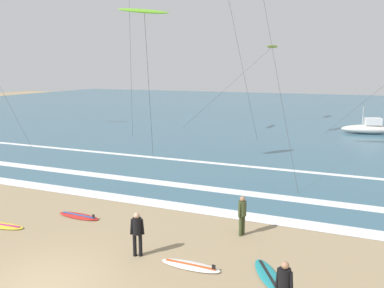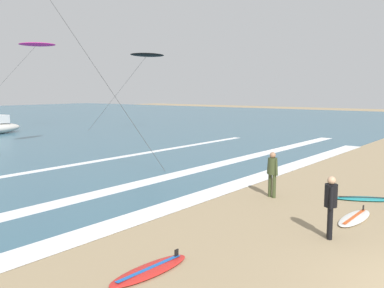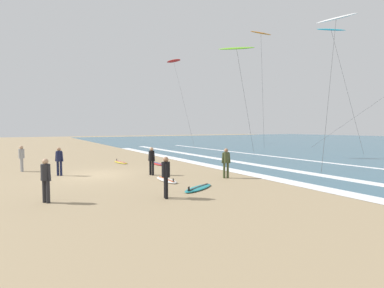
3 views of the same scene
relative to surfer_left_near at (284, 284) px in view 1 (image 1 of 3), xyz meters
name	(u,v)px [view 1 (image 1 of 3)]	position (x,y,z in m)	size (l,w,h in m)	color
ground_plane	(43,285)	(-6.98, -1.19, -0.96)	(160.00, 160.00, 0.00)	#9E8763
ocean_surface	(294,112)	(-6.98, 51.26, -0.95)	(140.00, 90.00, 0.01)	#386075
wave_foam_shoreline	(161,204)	(-6.96, 6.66, -0.94)	(40.50, 1.03, 0.01)	white
wave_foam_mid_break	(199,187)	(-6.25, 9.84, -0.94)	(46.53, 0.88, 0.01)	white
wave_foam_outer_break	(202,162)	(-8.27, 15.51, -0.94)	(42.55, 0.53, 0.01)	white
surfer_left_near	(284,284)	(0.00, 0.00, 0.00)	(0.51, 0.32, 1.60)	black
surfer_background_far	(242,212)	(-2.40, 4.66, 0.00)	(0.32, 0.51, 1.60)	#384223
surfer_left_far	(137,230)	(-5.29, 1.57, 0.00)	(0.50, 0.32, 1.60)	black
surfboard_foreground_flat	(190,266)	(-3.29, 1.55, -0.91)	(2.11, 0.63, 0.25)	silver
surfboard_right_spare	(2,225)	(-11.84, 1.68, -0.91)	(2.15, 0.79, 0.25)	yellow
surfboard_left_pile	(79,216)	(-9.57, 3.78, -0.91)	(2.12, 0.69, 0.25)	red
surfboard_near_water	(268,275)	(-0.79, 1.94, -0.91)	(1.56, 2.12, 0.25)	teal
kite_lime_high_right	(144,12)	(-10.59, 11.94, 8.80)	(2.92, 5.18, 10.02)	#70C628
kite_yellow_far_left	(272,47)	(-8.15, 38.22, 7.97)	(8.56, 10.25, 9.21)	yellow
offshore_boat	(369,128)	(2.85, 33.35, -0.40)	(5.45, 2.82, 2.70)	beige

